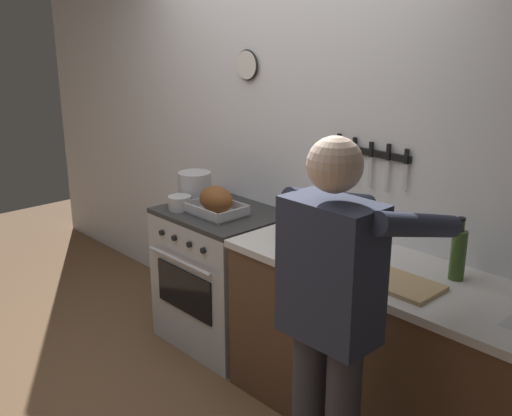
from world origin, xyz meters
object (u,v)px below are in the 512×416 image
roasting_pan (216,202)px  bottle_hot_sauce (293,219)px  person_cook (332,314)px  saucepan (180,203)px  bottle_soy_sauce (310,215)px  stove (223,277)px  cutting_board (400,284)px  bottle_cooking_oil (316,214)px  bottle_vinegar (345,225)px  bottle_olive_oil (458,254)px  stock_pot (195,187)px

roasting_pan → bottle_hot_sauce: (0.54, 0.13, -0.01)m
person_cook → saucepan: (-1.65, 0.47, -0.01)m
bottle_soy_sauce → bottle_hot_sauce: bearing=-127.4°
stove → cutting_board: size_ratio=2.50×
bottle_hot_sauce → bottle_cooking_oil: (0.14, 0.04, 0.05)m
saucepan → bottle_soy_sauce: (0.83, 0.31, 0.04)m
bottle_vinegar → bottle_olive_oil: bearing=-0.1°
roasting_pan → bottle_vinegar: 0.88m
stock_pot → roasting_pan: bearing=-13.2°
saucepan → bottle_soy_sauce: bearing=20.7°
person_cook → bottle_soy_sauce: bearing=48.2°
person_cook → roasting_pan: person_cook is taller
person_cook → stock_pot: size_ratio=7.61×
cutting_board → bottle_soy_sauce: (-0.79, 0.27, 0.08)m
bottle_olive_oil → cutting_board: bearing=-117.2°
roasting_pan → bottle_cooking_oil: (0.68, 0.17, 0.04)m
stove → bottle_olive_oil: (1.54, 0.13, 0.58)m
cutting_board → bottle_soy_sauce: bottle_soy_sauce is taller
cutting_board → bottle_soy_sauce: bearing=161.2°
bottle_soy_sauce → bottle_vinegar: size_ratio=0.89×
roasting_pan → bottle_hot_sauce: roasting_pan is taller
bottle_soy_sauce → roasting_pan: bearing=-161.2°
roasting_pan → bottle_cooking_oil: 0.70m
stock_pot → saucepan: size_ratio=1.47×
stock_pot → bottle_olive_oil: (1.82, 0.12, 0.03)m
person_cook → cutting_board: 0.51m
bottle_hot_sauce → stove: bearing=-173.3°
person_cook → bottle_vinegar: 0.95m
person_cook → roasting_pan: (-1.42, 0.58, 0.03)m
roasting_pan → stock_pot: bearing=166.8°
stove → roasting_pan: size_ratio=2.56×
bottle_olive_oil → bottle_vinegar: bottle_olive_oil is taller
cutting_board → bottle_soy_sauce: 0.84m
stock_pot → bottle_hot_sauce: 0.85m
saucepan → bottle_hot_sauce: bottle_hot_sauce is taller
roasting_pan → bottle_hot_sauce: bearing=13.2°
saucepan → cutting_board: 1.62m
bottle_hot_sauce → bottle_olive_oil: (0.98, 0.07, 0.06)m
stove → bottle_vinegar: bottle_vinegar is taller
bottle_hot_sauce → bottle_vinegar: (0.32, 0.07, 0.03)m
stove → bottle_soy_sauce: bottle_soy_sauce is taller
stock_pot → bottle_hot_sauce: bearing=3.7°
roasting_pan → bottle_soy_sauce: 0.63m
saucepan → cutting_board: bearing=1.6°
bottle_soy_sauce → person_cook: bearing=-43.6°
saucepan → bottle_hot_sauce: bearing=17.0°
bottle_soy_sauce → bottle_cooking_oil: (0.08, -0.04, 0.03)m
saucepan → bottle_soy_sauce: 0.89m
bottle_hot_sauce → bottle_cooking_oil: bearing=16.6°
cutting_board → bottle_vinegar: 0.60m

